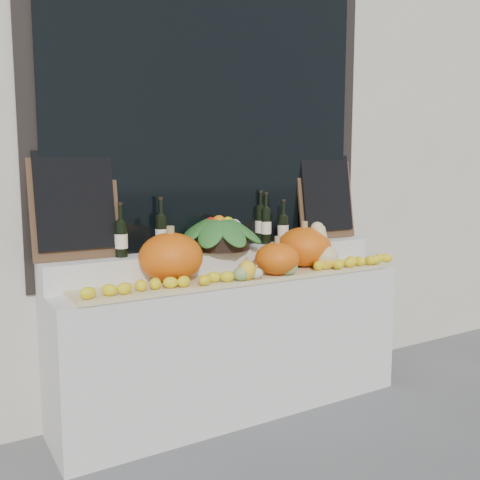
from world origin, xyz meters
name	(u,v)px	position (x,y,z in m)	size (l,w,h in m)	color
storefront_facade	(183,71)	(0.00, 2.25, 2.25)	(7.00, 0.94, 4.50)	beige
display_sill	(234,343)	(0.00, 1.52, 0.44)	(2.30, 0.55, 0.88)	silver
rear_tier	(222,260)	(0.00, 1.68, 0.96)	(2.30, 0.25, 0.16)	silver
straw_bedding	(244,278)	(0.00, 1.40, 0.89)	(2.10, 0.32, 0.03)	tan
pumpkin_left	(171,257)	(-0.45, 1.49, 1.05)	(0.37, 0.37, 0.28)	orange
pumpkin_right	(304,247)	(0.52, 1.47, 1.04)	(0.36, 0.36, 0.26)	orange
pumpkin_center	(277,259)	(0.19, 1.33, 1.00)	(0.28, 0.28, 0.20)	orange
butternut_squash	(324,250)	(0.59, 1.36, 1.02)	(0.17, 0.22, 0.30)	#E3C686
decorative_gourds	(279,267)	(0.19, 1.29, 0.96)	(0.77, 0.14, 0.14)	#2B681F
lemon_heap	(254,274)	(0.00, 1.29, 0.94)	(2.20, 0.16, 0.06)	yellow
produce_bowl	(219,233)	(-0.03, 1.66, 1.15)	(0.60, 0.60, 0.23)	black
wine_bottle_far_left	(121,239)	(-0.68, 1.68, 1.15)	(0.08, 0.08, 0.32)	black
wine_bottle_near_left	(161,233)	(-0.41, 1.71, 1.16)	(0.08, 0.08, 0.34)	black
wine_bottle_tall	(261,224)	(0.35, 1.75, 1.17)	(0.08, 0.08, 0.37)	black
wine_bottle_near_right	(266,225)	(0.36, 1.71, 1.17)	(0.08, 0.08, 0.36)	black
wine_bottle_far_right	(283,229)	(0.48, 1.66, 1.14)	(0.08, 0.08, 0.31)	black
chalkboard_left	(75,203)	(-0.92, 1.74, 1.36)	(0.50, 0.13, 0.62)	#4C331E
chalkboard_right	(326,195)	(0.92, 1.74, 1.36)	(0.50, 0.13, 0.62)	#4C331E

